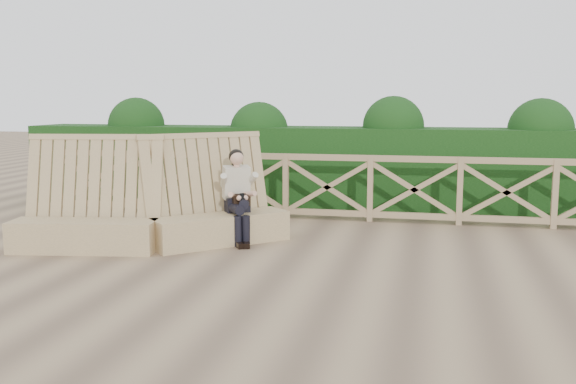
# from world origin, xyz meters

# --- Properties ---
(ground) EXTENTS (60.00, 60.00, 0.00)m
(ground) POSITION_xyz_m (0.00, 0.00, 0.00)
(ground) COLOR brown
(ground) RESTS_ON ground
(bench) EXTENTS (3.52, 2.25, 1.55)m
(bench) POSITION_xyz_m (-2.00, 1.01, 0.39)
(bench) COLOR #937D54
(bench) RESTS_ON ground
(woman) EXTENTS (0.60, 0.83, 1.31)m
(woman) POSITION_xyz_m (-0.96, 1.56, 0.70)
(woman) COLOR black
(woman) RESTS_ON ground
(guardrail) EXTENTS (10.10, 0.09, 1.10)m
(guardrail) POSITION_xyz_m (0.00, 3.50, 0.55)
(guardrail) COLOR #8F7853
(guardrail) RESTS_ON ground
(hedge) EXTENTS (12.00, 1.20, 1.50)m
(hedge) POSITION_xyz_m (0.00, 4.70, 0.75)
(hedge) COLOR black
(hedge) RESTS_ON ground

